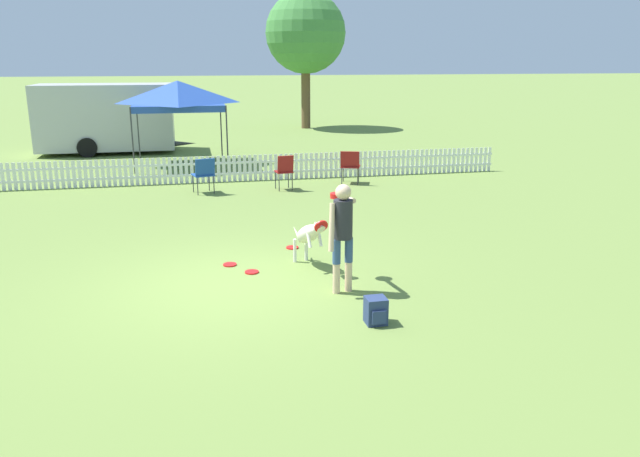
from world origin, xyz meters
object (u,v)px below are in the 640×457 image
folding_chair_blue_left (350,164)px  frisbee_near_dog (252,272)px  handler_person (342,225)px  folding_chair_center (204,172)px  folding_chair_green_right (285,169)px  canopy_tent_main (178,95)px  equipment_trailer (106,117)px  leaping_dog (309,234)px  frisbee_near_handler (230,265)px  backpack_on_grass (376,311)px  frisbee_midfield (292,247)px  tree_left_grove (305,33)px

folding_chair_blue_left → frisbee_near_dog: bearing=82.5°
folding_chair_blue_left → handler_person: bearing=93.7°
folding_chair_center → folding_chair_green_right: 2.07m
canopy_tent_main → equipment_trailer: 4.39m
leaping_dog → frisbee_near_handler: leaping_dog is taller
leaping_dog → backpack_on_grass: bearing=87.3°
frisbee_midfield → backpack_on_grass: 3.57m
canopy_tent_main → leaping_dog: bearing=-79.8°
handler_person → leaping_dog: (-0.26, 1.16, -0.44)m
folding_chair_center → canopy_tent_main: bearing=-97.5°
frisbee_midfield → canopy_tent_main: canopy_tent_main is taller
folding_chair_blue_left → canopy_tent_main: canopy_tent_main is taller
leaping_dog → frisbee_midfield: (-0.09, 1.13, -0.56)m
equipment_trailer → tree_left_grove: size_ratio=0.86×
frisbee_near_handler → tree_left_grove: 21.74m
folding_chair_center → folding_chair_green_right: size_ratio=0.99×
handler_person → leaping_dog: size_ratio=1.31×
folding_chair_blue_left → frisbee_midfield: bearing=84.7°
leaping_dog → tree_left_grove: size_ratio=0.19×
folding_chair_blue_left → folding_chair_green_right: folding_chair_green_right is taller
frisbee_near_dog → folding_chair_blue_left: size_ratio=0.24×
leaping_dog → equipment_trailer: equipment_trailer is taller
frisbee_near_dog → leaping_dog: bearing=3.7°
backpack_on_grass → folding_chair_blue_left: (2.12, 9.13, 0.38)m
handler_person → equipment_trailer: bearing=95.2°
folding_chair_blue_left → folding_chair_center: 3.99m
frisbee_near_dog → folding_chair_center: bearing=94.4°
folding_chair_green_right → frisbee_near_handler: bearing=65.2°
equipment_trailer → canopy_tent_main: bearing=-52.0°
backpack_on_grass → frisbee_near_dog: bearing=120.1°
folding_chair_center → equipment_trailer: (-3.14, 8.13, 0.74)m
handler_person → folding_chair_blue_left: (2.26, 7.89, -0.46)m
backpack_on_grass → folding_chair_blue_left: bearing=76.9°
folding_chair_green_right → canopy_tent_main: bearing=-67.9°
folding_chair_center → canopy_tent_main: canopy_tent_main is taller
folding_chair_green_right → equipment_trailer: size_ratio=0.17×
leaping_dog → folding_chair_blue_left: 7.18m
frisbee_near_dog → frisbee_midfield: size_ratio=1.00×
leaping_dog → frisbee_near_handler: (-1.28, 0.39, -0.56)m
frisbee_near_handler → equipment_trailer: equipment_trailer is taller
equipment_trailer → folding_chair_center: bearing=-68.2°
canopy_tent_main → frisbee_near_dog: bearing=-84.7°
frisbee_near_handler → folding_chair_blue_left: folding_chair_blue_left is taller
folding_chair_green_right → equipment_trailer: bearing=-64.2°
frisbee_near_handler → frisbee_midfield: same height
canopy_tent_main → tree_left_grove: tree_left_grove is taller
frisbee_near_handler → folding_chair_center: size_ratio=0.25×
folding_chair_blue_left → folding_chair_green_right: (-1.89, -0.44, 0.01)m
canopy_tent_main → folding_chair_center: bearing=-83.5°
frisbee_near_dog → folding_chair_green_right: folding_chair_green_right is taller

